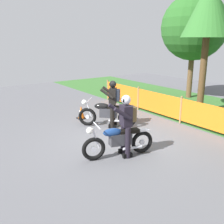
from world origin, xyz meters
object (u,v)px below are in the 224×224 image
at_px(rider_lead, 113,101).
at_px(traffic_cone, 81,112).
at_px(rider_trailing, 126,122).
at_px(motorcycle_trailing, 118,140).
at_px(motorcycle_lead, 107,113).

height_order(rider_lead, traffic_cone, rider_lead).
bearing_deg(rider_trailing, traffic_cone, -84.35).
relative_size(rider_lead, rider_trailing, 1.00).
relative_size(rider_trailing, traffic_cone, 3.19).
height_order(motorcycle_trailing, traffic_cone, motorcycle_trailing).
relative_size(motorcycle_trailing, rider_trailing, 1.18).
relative_size(motorcycle_lead, rider_lead, 0.97).
height_order(motorcycle_lead, traffic_cone, motorcycle_lead).
bearing_deg(motorcycle_lead, rider_lead, -179.49).
xyz_separation_m(rider_trailing, traffic_cone, (-3.70, 0.67, -0.69)).
bearing_deg(motorcycle_trailing, traffic_cone, -87.72).
bearing_deg(motorcycle_trailing, rider_trailing, -179.49).
distance_m(motorcycle_lead, motorcycle_trailing, 2.55).
height_order(motorcycle_trailing, rider_lead, rider_lead).
distance_m(motorcycle_trailing, rider_lead, 2.55).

